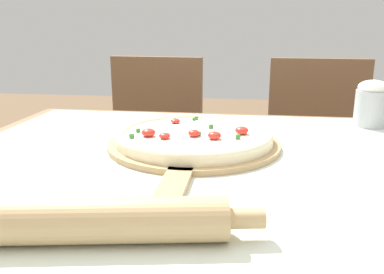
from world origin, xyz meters
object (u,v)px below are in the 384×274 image
chair_right (316,158)px  flour_cup (372,103)px  rolling_pin (77,221)px  pizza_peel (193,146)px  pizza (194,136)px  chair_left (152,151)px

chair_right → flour_cup: 0.53m
rolling_pin → flour_cup: size_ratio=3.75×
pizza_peel → pizza: 0.03m
pizza → rolling_pin: bearing=-101.4°
pizza → rolling_pin: (-0.09, -0.42, 0.00)m
flour_cup → pizza: bearing=-149.7°
chair_left → flour_cup: (0.70, -0.44, 0.30)m
pizza → rolling_pin: rolling_pin is taller
pizza_peel → flour_cup: size_ratio=4.50×
rolling_pin → chair_left: (-0.18, 1.12, -0.26)m
pizza_peel → flour_cup: (0.43, 0.27, 0.06)m
chair_right → chair_left: bearing=-178.2°
pizza → chair_left: 0.79m
pizza_peel → pizza: (0.00, 0.02, 0.02)m
rolling_pin → chair_right: 1.24m
chair_right → flour_cup: bearing=-81.5°
rolling_pin → flour_cup: flour_cup is taller
pizza_peel → chair_right: (0.38, 0.71, -0.24)m
pizza_peel → chair_left: bearing=110.7°
rolling_pin → chair_left: chair_left is taller
pizza → chair_left: size_ratio=0.39×
pizza → chair_right: chair_right is taller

